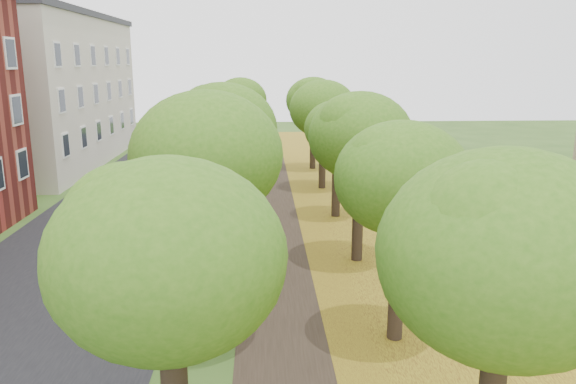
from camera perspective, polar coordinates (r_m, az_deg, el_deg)
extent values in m
cube|color=black|center=(24.51, -18.35, -4.52)|extent=(8.00, 70.00, 0.01)
cube|color=black|center=(23.62, -0.49, -4.49)|extent=(3.20, 70.00, 0.01)
cube|color=#A6961E|center=(24.32, 11.40, -4.23)|extent=(7.50, 70.00, 0.01)
ellipsoid|color=#326214|center=(8.05, -12.10, -6.57)|extent=(3.40, 3.40, 2.89)
cylinder|color=black|center=(14.61, -7.83, -8.98)|extent=(0.40, 0.40, 3.40)
ellipsoid|color=#326214|center=(13.81, -8.19, 1.87)|extent=(3.40, 3.40, 2.89)
cylinder|color=black|center=(20.28, -6.39, -2.57)|extent=(0.40, 0.40, 3.40)
ellipsoid|color=#326214|center=(19.71, -6.60, 5.31)|extent=(3.40, 3.40, 2.89)
cylinder|color=black|center=(26.10, -5.60, 1.02)|extent=(0.40, 0.40, 3.40)
ellipsoid|color=#326214|center=(25.65, -5.74, 7.15)|extent=(3.40, 3.40, 2.89)
cylinder|color=black|center=(31.98, -5.09, 3.29)|extent=(0.40, 0.40, 3.40)
ellipsoid|color=#326214|center=(31.62, -5.19, 8.30)|extent=(3.40, 3.40, 2.89)
cylinder|color=black|center=(37.90, -4.74, 4.85)|extent=(0.40, 0.40, 3.40)
ellipsoid|color=#326214|center=(37.60, -4.82, 9.09)|extent=(3.40, 3.40, 2.89)
ellipsoid|color=#326214|center=(8.67, 21.17, -5.75)|extent=(3.40, 3.40, 2.89)
cylinder|color=black|center=(14.96, 11.02, -8.56)|extent=(0.40, 0.40, 3.40)
ellipsoid|color=#326214|center=(14.18, 11.51, 2.04)|extent=(3.40, 3.40, 2.89)
cylinder|color=black|center=(20.53, 7.11, -2.39)|extent=(0.40, 0.40, 3.40)
ellipsoid|color=#326214|center=(19.97, 7.34, 5.39)|extent=(3.40, 3.40, 2.89)
cylinder|color=black|center=(26.29, 4.91, 1.12)|extent=(0.40, 0.40, 3.40)
ellipsoid|color=#326214|center=(25.85, 5.03, 7.22)|extent=(3.40, 3.40, 2.89)
cylinder|color=black|center=(32.14, 3.51, 3.37)|extent=(0.40, 0.40, 3.40)
ellipsoid|color=#326214|center=(31.78, 3.58, 8.36)|extent=(3.40, 3.40, 2.89)
cylinder|color=black|center=(38.04, 2.53, 4.92)|extent=(0.40, 0.40, 3.40)
ellipsoid|color=#326214|center=(37.73, 2.57, 9.14)|extent=(3.40, 3.40, 2.89)
cube|color=beige|center=(43.62, -24.78, 9.16)|extent=(10.00, 20.00, 10.00)
cube|color=#2D2D33|center=(43.67, -25.46, 15.95)|extent=(10.30, 20.30, 0.40)
imported|color=maroon|center=(25.69, 24.94, -2.86)|extent=(4.00, 2.42, 1.24)
imported|color=#36353B|center=(28.94, 23.47, -1.02)|extent=(4.26, 1.73, 1.24)
imported|color=silver|center=(30.60, 20.16, 0.23)|extent=(5.84, 4.09, 1.48)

